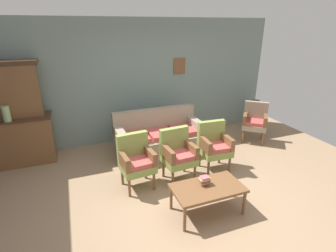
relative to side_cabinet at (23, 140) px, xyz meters
name	(u,v)px	position (x,y,z in m)	size (l,w,h in m)	color
ground_plane	(190,199)	(2.52, -2.25, -0.47)	(7.68, 7.68, 0.00)	#997A5B
wall_back_with_decor	(142,81)	(2.52, 0.38, 0.88)	(6.40, 0.09, 2.70)	gray
side_cabinet	(23,140)	(0.00, 0.00, 0.00)	(1.16, 0.55, 0.93)	brown
cabinet_upper_hutch	(12,89)	(0.00, 0.08, 0.98)	(0.99, 0.38, 1.03)	brown
vase_on_cabinet	(6,114)	(-0.13, -0.17, 0.61)	(0.13, 0.13, 0.28)	#99BD7D
floral_couch	(159,139)	(2.58, -0.58, -0.14)	(1.79, 0.82, 0.90)	gray
armchair_by_doorway	(136,159)	(1.84, -1.59, 0.03)	(0.56, 0.54, 0.90)	#849947
armchair_row_middle	(178,153)	(2.57, -1.61, 0.03)	(0.55, 0.53, 0.90)	#849947
armchair_near_cabinet	(214,144)	(3.32, -1.54, 0.03)	(0.55, 0.52, 0.90)	#849947
wingback_chair_by_fireplace	(255,120)	(4.85, -0.76, 0.03)	(0.71, 0.71, 0.90)	gray
coffee_table	(208,190)	(2.61, -2.59, -0.09)	(1.00, 0.56, 0.42)	brown
book_stack_on_table	(204,180)	(2.59, -2.52, 0.02)	(0.16, 0.11, 0.12)	gray
floor_vase_by_wall	(254,114)	(5.37, -0.10, -0.09)	(0.21, 0.21, 0.75)	#605C53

